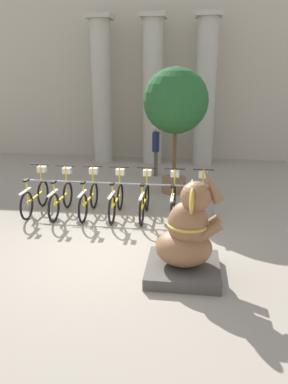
# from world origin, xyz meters

# --- Properties ---
(ground_plane) EXTENTS (60.00, 60.00, 0.00)m
(ground_plane) POSITION_xyz_m (0.00, 0.00, 0.00)
(ground_plane) COLOR gray
(building_facade) EXTENTS (20.00, 0.20, 6.00)m
(building_facade) POSITION_xyz_m (0.00, 8.60, 3.00)
(building_facade) COLOR #B2A893
(building_facade) RESTS_ON ground_plane
(column_left) EXTENTS (0.88, 0.88, 5.16)m
(column_left) POSITION_xyz_m (-1.87, 7.60, 2.62)
(column_left) COLOR #ADA899
(column_left) RESTS_ON ground_plane
(column_middle) EXTENTS (0.88, 0.88, 5.16)m
(column_middle) POSITION_xyz_m (0.00, 7.60, 2.62)
(column_middle) COLOR #ADA899
(column_middle) RESTS_ON ground_plane
(column_right) EXTENTS (0.88, 0.88, 5.16)m
(column_right) POSITION_xyz_m (1.87, 7.60, 2.62)
(column_right) COLOR #ADA899
(column_right) RESTS_ON ground_plane
(bike_rack) EXTENTS (4.51, 0.05, 0.77)m
(bike_rack) POSITION_xyz_m (-0.21, 1.95, 0.62)
(bike_rack) COLOR gray
(bike_rack) RESTS_ON ground_plane
(bicycle_0) EXTENTS (0.48, 1.61, 1.08)m
(bicycle_0) POSITION_xyz_m (-2.16, 1.86, 0.40)
(bicycle_0) COLOR black
(bicycle_0) RESTS_ON ground_plane
(bicycle_1) EXTENTS (0.48, 1.61, 1.08)m
(bicycle_1) POSITION_xyz_m (-1.51, 1.81, 0.40)
(bicycle_1) COLOR black
(bicycle_1) RESTS_ON ground_plane
(bicycle_2) EXTENTS (0.48, 1.61, 1.08)m
(bicycle_2) POSITION_xyz_m (-0.86, 1.85, 0.40)
(bicycle_2) COLOR black
(bicycle_2) RESTS_ON ground_plane
(bicycle_3) EXTENTS (0.48, 1.61, 1.08)m
(bicycle_3) POSITION_xyz_m (-0.21, 1.84, 0.40)
(bicycle_3) COLOR black
(bicycle_3) RESTS_ON ground_plane
(bicycle_4) EXTENTS (0.48, 1.61, 1.08)m
(bicycle_4) POSITION_xyz_m (0.45, 1.84, 0.40)
(bicycle_4) COLOR black
(bicycle_4) RESTS_ON ground_plane
(bicycle_5) EXTENTS (0.48, 1.61, 1.08)m
(bicycle_5) POSITION_xyz_m (1.10, 1.82, 0.40)
(bicycle_5) COLOR black
(bicycle_5) RESTS_ON ground_plane
(bicycle_6) EXTENTS (0.48, 1.61, 1.08)m
(bicycle_6) POSITION_xyz_m (1.75, 1.84, 0.40)
(bicycle_6) COLOR black
(bicycle_6) RESTS_ON ground_plane
(elephant_statue) EXTENTS (1.18, 1.18, 1.85)m
(elephant_statue) POSITION_xyz_m (1.44, -0.68, 0.62)
(elephant_statue) COLOR #4C4742
(elephant_statue) RESTS_ON ground_plane
(person_pedestrian) EXTENTS (0.22, 0.47, 1.64)m
(person_pedestrian) POSITION_xyz_m (0.32, 5.67, 0.98)
(person_pedestrian) COLOR brown
(person_pedestrian) RESTS_ON ground_plane
(potted_tree) EXTENTS (1.72, 1.72, 3.36)m
(potted_tree) POSITION_xyz_m (1.00, 3.88, 2.41)
(potted_tree) COLOR brown
(potted_tree) RESTS_ON ground_plane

